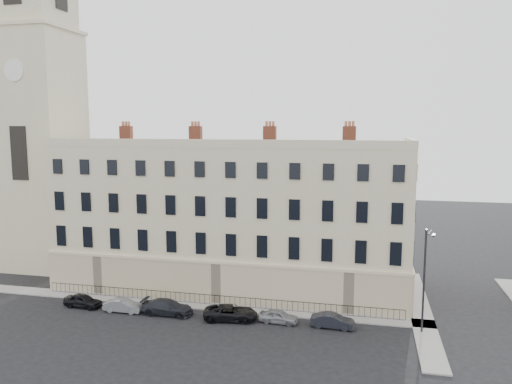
{
  "coord_description": "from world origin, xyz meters",
  "views": [
    {
      "loc": [
        7.93,
        -38.3,
        17.15
      ],
      "look_at": [
        -2.99,
        10.0,
        10.44
      ],
      "focal_mm": 35.0,
      "sensor_mm": 36.0,
      "label": 1
    }
  ],
  "objects_px": {
    "car_c": "(167,307)",
    "car_f": "(333,321)",
    "car_e": "(279,316)",
    "car_a": "(83,301)",
    "car_b": "(123,305)",
    "car_d": "(231,313)",
    "streetlamp": "(425,277)"
  },
  "relations": [
    {
      "from": "car_e",
      "to": "car_f",
      "type": "xyz_separation_m",
      "value": [
        4.66,
        -0.04,
        0.03
      ]
    },
    {
      "from": "car_f",
      "to": "streetlamp",
      "type": "height_order",
      "value": "streetlamp"
    },
    {
      "from": "car_a",
      "to": "car_c",
      "type": "relative_size",
      "value": 0.78
    },
    {
      "from": "car_e",
      "to": "car_c",
      "type": "bearing_deg",
      "value": 96.05
    },
    {
      "from": "car_b",
      "to": "car_e",
      "type": "relative_size",
      "value": 1.06
    },
    {
      "from": "car_e",
      "to": "streetlamp",
      "type": "height_order",
      "value": "streetlamp"
    },
    {
      "from": "car_e",
      "to": "car_f",
      "type": "distance_m",
      "value": 4.66
    },
    {
      "from": "car_f",
      "to": "car_c",
      "type": "bearing_deg",
      "value": 93.35
    },
    {
      "from": "car_a",
      "to": "car_d",
      "type": "xyz_separation_m",
      "value": [
        14.49,
        0.06,
        0.03
      ]
    },
    {
      "from": "car_e",
      "to": "car_f",
      "type": "height_order",
      "value": "car_f"
    },
    {
      "from": "car_c",
      "to": "streetlamp",
      "type": "bearing_deg",
      "value": -88.07
    },
    {
      "from": "car_a",
      "to": "car_b",
      "type": "height_order",
      "value": "car_a"
    },
    {
      "from": "car_e",
      "to": "streetlamp",
      "type": "relative_size",
      "value": 0.39
    },
    {
      "from": "car_d",
      "to": "car_e",
      "type": "bearing_deg",
      "value": -94.69
    },
    {
      "from": "car_d",
      "to": "car_f",
      "type": "height_order",
      "value": "car_d"
    },
    {
      "from": "car_a",
      "to": "car_d",
      "type": "bearing_deg",
      "value": -85.26
    },
    {
      "from": "car_c",
      "to": "car_d",
      "type": "relative_size",
      "value": 0.99
    },
    {
      "from": "car_d",
      "to": "car_a",
      "type": "bearing_deg",
      "value": 81.6
    },
    {
      "from": "car_b",
      "to": "car_f",
      "type": "xyz_separation_m",
      "value": [
        19.1,
        0.56,
        0.02
      ]
    },
    {
      "from": "car_d",
      "to": "car_f",
      "type": "bearing_deg",
      "value": -97.03
    },
    {
      "from": "car_c",
      "to": "car_d",
      "type": "xyz_separation_m",
      "value": [
        5.96,
        0.02,
        -0.02
      ]
    },
    {
      "from": "car_e",
      "to": "car_b",
      "type": "bearing_deg",
      "value": 96.67
    },
    {
      "from": "car_c",
      "to": "car_f",
      "type": "distance_m",
      "value": 14.88
    },
    {
      "from": "streetlamp",
      "to": "car_d",
      "type": "bearing_deg",
      "value": -162.63
    },
    {
      "from": "car_d",
      "to": "streetlamp",
      "type": "height_order",
      "value": "streetlamp"
    },
    {
      "from": "car_b",
      "to": "car_d",
      "type": "relative_size",
      "value": 0.76
    },
    {
      "from": "car_c",
      "to": "car_f",
      "type": "relative_size",
      "value": 1.26
    },
    {
      "from": "car_b",
      "to": "streetlamp",
      "type": "height_order",
      "value": "streetlamp"
    },
    {
      "from": "car_c",
      "to": "streetlamp",
      "type": "distance_m",
      "value": 22.61
    },
    {
      "from": "car_f",
      "to": "car_a",
      "type": "bearing_deg",
      "value": 93.07
    },
    {
      "from": "car_b",
      "to": "car_f",
      "type": "bearing_deg",
      "value": -88.95
    },
    {
      "from": "car_b",
      "to": "car_c",
      "type": "height_order",
      "value": "car_c"
    }
  ]
}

